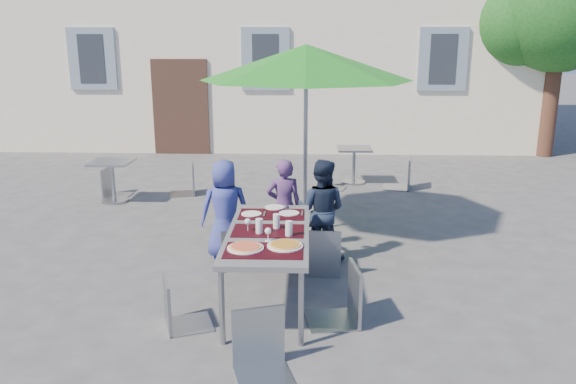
{
  "coord_description": "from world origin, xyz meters",
  "views": [
    {
      "loc": [
        0.99,
        -5.6,
        2.54
      ],
      "look_at": [
        0.76,
        0.54,
        0.91
      ],
      "focal_mm": 35.0,
      "sensor_mm": 36.0,
      "label": 1
    }
  ],
  "objects_px": {
    "pizza_near_right": "(285,245)",
    "chair_4": "(344,260)",
    "child_0": "(225,209)",
    "bg_chair_l_0": "(111,165)",
    "chair_1": "(263,211)",
    "cafe_table_0": "(113,175)",
    "child_1": "(284,206)",
    "bg_chair_r_0": "(187,162)",
    "chair_3": "(176,273)",
    "dining_table": "(268,236)",
    "chair_5": "(261,307)",
    "chair_0": "(237,223)",
    "child_2": "(321,210)",
    "cafe_table_1": "(354,160)",
    "patio_umbrella": "(306,64)",
    "bg_chair_l_1": "(330,162)",
    "chair_2": "(321,222)",
    "pizza_near_left": "(245,247)",
    "bg_chair_r_1": "(404,154)"
  },
  "relations": [
    {
      "from": "child_0",
      "to": "cafe_table_1",
      "type": "relative_size",
      "value": 1.8
    },
    {
      "from": "child_0",
      "to": "cafe_table_1",
      "type": "xyz_separation_m",
      "value": [
        1.85,
        3.83,
        -0.17
      ]
    },
    {
      "from": "child_2",
      "to": "chair_3",
      "type": "height_order",
      "value": "child_2"
    },
    {
      "from": "chair_0",
      "to": "cafe_table_1",
      "type": "xyz_separation_m",
      "value": [
        1.67,
        4.19,
        -0.12
      ]
    },
    {
      "from": "child_1",
      "to": "cafe_table_1",
      "type": "height_order",
      "value": "child_1"
    },
    {
      "from": "chair_1",
      "to": "cafe_table_0",
      "type": "bearing_deg",
      "value": 137.53
    },
    {
      "from": "pizza_near_right",
      "to": "patio_umbrella",
      "type": "distance_m",
      "value": 3.04
    },
    {
      "from": "pizza_near_left",
      "to": "chair_1",
      "type": "distance_m",
      "value": 1.67
    },
    {
      "from": "cafe_table_1",
      "to": "bg_chair_l_1",
      "type": "xyz_separation_m",
      "value": [
        -0.46,
        -0.4,
        0.06
      ]
    },
    {
      "from": "dining_table",
      "to": "child_2",
      "type": "distance_m",
      "value": 1.3
    },
    {
      "from": "pizza_near_left",
      "to": "bg_chair_l_1",
      "type": "height_order",
      "value": "bg_chair_l_1"
    },
    {
      "from": "child_0",
      "to": "chair_1",
      "type": "relative_size",
      "value": 1.17
    },
    {
      "from": "pizza_near_right",
      "to": "chair_4",
      "type": "xyz_separation_m",
      "value": [
        0.55,
        0.04,
        -0.16
      ]
    },
    {
      "from": "chair_2",
      "to": "cafe_table_0",
      "type": "distance_m",
      "value": 4.42
    },
    {
      "from": "child_2",
      "to": "chair_2",
      "type": "height_order",
      "value": "child_2"
    },
    {
      "from": "bg_chair_l_1",
      "to": "chair_5",
      "type": "bearing_deg",
      "value": -97.29
    },
    {
      "from": "bg_chair_l_0",
      "to": "bg_chair_l_1",
      "type": "relative_size",
      "value": 1.08
    },
    {
      "from": "child_1",
      "to": "bg_chair_r_0",
      "type": "height_order",
      "value": "child_1"
    },
    {
      "from": "chair_1",
      "to": "bg_chair_r_0",
      "type": "xyz_separation_m",
      "value": [
        -1.56,
        2.99,
        -0.05
      ]
    },
    {
      "from": "bg_chair_r_0",
      "to": "chair_1",
      "type": "bearing_deg",
      "value": -62.44
    },
    {
      "from": "chair_1",
      "to": "patio_umbrella",
      "type": "relative_size",
      "value": 0.37
    },
    {
      "from": "chair_0",
      "to": "chair_3",
      "type": "xyz_separation_m",
      "value": [
        -0.37,
        -1.44,
        -0.02
      ]
    },
    {
      "from": "pizza_near_right",
      "to": "chair_3",
      "type": "relative_size",
      "value": 0.36
    },
    {
      "from": "child_0",
      "to": "bg_chair_l_0",
      "type": "relative_size",
      "value": 1.32
    },
    {
      "from": "pizza_near_left",
      "to": "chair_4",
      "type": "bearing_deg",
      "value": 7.04
    },
    {
      "from": "child_1",
      "to": "chair_2",
      "type": "relative_size",
      "value": 1.14
    },
    {
      "from": "child_1",
      "to": "child_2",
      "type": "xyz_separation_m",
      "value": [
        0.45,
        -0.24,
        0.02
      ]
    },
    {
      "from": "chair_4",
      "to": "dining_table",
      "type": "bearing_deg",
      "value": 151.34
    },
    {
      "from": "bg_chair_l_0",
      "to": "cafe_table_1",
      "type": "height_order",
      "value": "bg_chair_l_0"
    },
    {
      "from": "chair_3",
      "to": "cafe_table_1",
      "type": "distance_m",
      "value": 5.98
    },
    {
      "from": "pizza_near_right",
      "to": "bg_chair_r_0",
      "type": "height_order",
      "value": "bg_chair_r_0"
    },
    {
      "from": "bg_chair_l_0",
      "to": "patio_umbrella",
      "type": "bearing_deg",
      "value": -28.44
    },
    {
      "from": "child_2",
      "to": "chair_2",
      "type": "bearing_deg",
      "value": 103.8
    },
    {
      "from": "dining_table",
      "to": "child_2",
      "type": "xyz_separation_m",
      "value": [
        0.55,
        1.17,
        -0.08
      ]
    },
    {
      "from": "pizza_near_right",
      "to": "child_2",
      "type": "distance_m",
      "value": 1.66
    },
    {
      "from": "patio_umbrella",
      "to": "bg_chair_r_0",
      "type": "xyz_separation_m",
      "value": [
        -2.05,
        1.95,
        -1.72
      ]
    },
    {
      "from": "cafe_table_0",
      "to": "chair_0",
      "type": "bearing_deg",
      "value": -48.93
    },
    {
      "from": "chair_4",
      "to": "chair_5",
      "type": "relative_size",
      "value": 1.07
    },
    {
      "from": "dining_table",
      "to": "patio_umbrella",
      "type": "distance_m",
      "value": 2.73
    },
    {
      "from": "dining_table",
      "to": "chair_5",
      "type": "distance_m",
      "value": 1.29
    },
    {
      "from": "bg_chair_l_1",
      "to": "pizza_near_right",
      "type": "bearing_deg",
      "value": -96.77
    },
    {
      "from": "chair_5",
      "to": "cafe_table_0",
      "type": "bearing_deg",
      "value": 120.22
    },
    {
      "from": "cafe_table_0",
      "to": "bg_chair_r_0",
      "type": "height_order",
      "value": "bg_chair_r_0"
    },
    {
      "from": "dining_table",
      "to": "cafe_table_1",
      "type": "height_order",
      "value": "dining_table"
    },
    {
      "from": "patio_umbrella",
      "to": "cafe_table_0",
      "type": "relative_size",
      "value": 4.05
    },
    {
      "from": "pizza_near_left",
      "to": "child_1",
      "type": "height_order",
      "value": "child_1"
    },
    {
      "from": "chair_2",
      "to": "cafe_table_0",
      "type": "bearing_deg",
      "value": 139.3
    },
    {
      "from": "cafe_table_0",
      "to": "bg_chair_l_0",
      "type": "distance_m",
      "value": 0.43
    },
    {
      "from": "chair_2",
      "to": "bg_chair_r_1",
      "type": "bearing_deg",
      "value": 68.39
    },
    {
      "from": "bg_chair_r_1",
      "to": "chair_1",
      "type": "bearing_deg",
      "value": -122.53
    }
  ]
}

